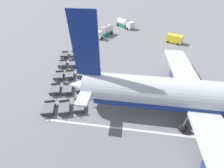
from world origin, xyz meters
name	(u,v)px	position (x,y,z in m)	size (l,w,h in m)	color
ground_plane	(171,63)	(0.00, 0.00, 0.00)	(500.00, 500.00, 0.00)	gray
airplane	(206,98)	(14.86, -1.62, 3.43)	(30.75, 37.96, 13.45)	silver
fuel_tanker_primary	(124,24)	(-26.53, -8.69, 1.28)	(7.65, 6.45, 3.07)	white
fuel_tanker_secondary	(105,32)	(-17.36, -15.77, 1.34)	(7.30, 6.04, 3.23)	white
service_van	(175,39)	(-11.41, 4.62, 1.22)	(4.26, 4.74, 2.25)	yellow
baggage_dolly_row_near_col_a	(65,55)	(-3.11, -25.22, 0.47)	(3.33, 1.89, 0.92)	slate
baggage_dolly_row_near_col_b	(63,64)	(1.15, -24.59, 0.47)	(3.33, 1.89, 0.92)	slate
baggage_dolly_row_near_col_c	(59,76)	(5.62, -24.12, 0.47)	(3.32, 1.85, 0.92)	slate
baggage_dolly_row_near_col_d	(55,90)	(9.62, -23.62, 0.47)	(3.35, 1.99, 0.92)	slate
baggage_dolly_row_near_col_e	(49,109)	(13.85, -23.30, 0.47)	(3.34, 1.92, 0.92)	slate
baggage_dolly_row_mid_a_col_a	(74,55)	(-3.27, -22.88, 0.47)	(3.31, 1.81, 0.92)	slate
baggage_dolly_row_mid_a_col_b	(73,64)	(1.10, -22.36, 0.47)	(3.34, 1.95, 0.92)	slate
baggage_dolly_row_mid_a_col_c	(69,75)	(5.38, -22.13, 0.47)	(3.34, 1.92, 0.92)	slate
baggage_dolly_row_mid_a_col_d	(67,89)	(9.60, -21.54, 0.47)	(3.33, 1.88, 0.92)	slate
baggage_dolly_row_mid_a_col_e	(64,108)	(13.78, -21.02, 0.47)	(3.35, 1.98, 0.92)	slate
baggage_dolly_row_mid_b_col_a	(83,54)	(-3.59, -20.82, 0.47)	(3.30, 1.80, 0.92)	slate
baggage_dolly_row_mid_b_col_b	(83,63)	(0.79, -20.17, 0.47)	(3.31, 1.83, 0.92)	slate
baggage_dolly_row_mid_b_col_c	(82,74)	(4.95, -19.81, 0.47)	(3.33, 1.88, 0.92)	slate
baggage_dolly_row_mid_b_col_d	(81,87)	(9.09, -19.29, 0.47)	(3.35, 1.96, 0.92)	slate
baggage_dolly_row_mid_b_col_e	(79,106)	(13.42, -18.84, 0.47)	(3.33, 1.88, 0.92)	slate
stand_guidance_stripe	(146,131)	(17.52, -9.44, 0.00)	(4.45, 27.74, 0.01)	white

